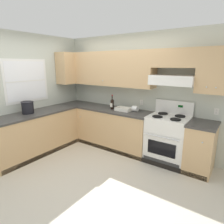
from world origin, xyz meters
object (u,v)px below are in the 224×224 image
(stove, at_px, (167,139))
(paper_towel_roll, at_px, (135,109))
(bowl, at_px, (123,110))
(bucket, at_px, (28,107))
(wine_bottle, at_px, (112,104))

(stove, distance_m, paper_towel_roll, 0.92)
(bowl, distance_m, bucket, 2.01)
(wine_bottle, height_order, paper_towel_roll, wine_bottle)
(wine_bottle, relative_size, bowl, 0.97)
(stove, distance_m, wine_bottle, 1.42)
(bucket, xyz_separation_m, paper_towel_roll, (1.73, 1.44, -0.07))
(bucket, bearing_deg, bowl, 41.66)
(bowl, bearing_deg, paper_towel_roll, 24.31)
(paper_towel_roll, bearing_deg, bucket, -140.27)
(bowl, bearing_deg, wine_bottle, -178.50)
(bucket, bearing_deg, stove, 28.48)
(bowl, height_order, paper_towel_roll, paper_towel_roll)
(wine_bottle, xyz_separation_m, bowl, (0.30, 0.01, -0.10))
(wine_bottle, bearing_deg, stove, 1.40)
(wine_bottle, xyz_separation_m, bucket, (-1.20, -1.32, 0.00))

